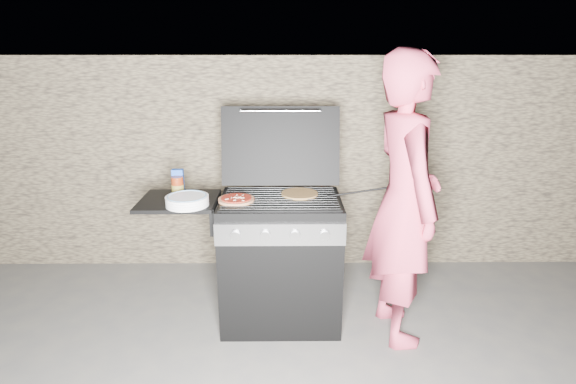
{
  "coord_description": "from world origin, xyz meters",
  "views": [
    {
      "loc": [
        0.03,
        -2.8,
        1.84
      ],
      "look_at": [
        0.05,
        0.0,
        0.95
      ],
      "focal_mm": 28.0,
      "sensor_mm": 36.0,
      "label": 1
    }
  ],
  "objects_px": {
    "gas_grill": "(244,261)",
    "pizza_topped": "(236,199)",
    "person": "(404,202)",
    "sauce_jar": "(178,186)"
  },
  "relations": [
    {
      "from": "gas_grill",
      "to": "pizza_topped",
      "type": "distance_m",
      "value": 0.47
    },
    {
      "from": "person",
      "to": "sauce_jar",
      "type": "bearing_deg",
      "value": 74.1
    },
    {
      "from": "gas_grill",
      "to": "person",
      "type": "xyz_separation_m",
      "value": [
        1.03,
        -0.14,
        0.47
      ]
    },
    {
      "from": "sauce_jar",
      "to": "person",
      "type": "height_order",
      "value": "person"
    },
    {
      "from": "gas_grill",
      "to": "pizza_topped",
      "type": "relative_size",
      "value": 5.79
    },
    {
      "from": "pizza_topped",
      "to": "person",
      "type": "height_order",
      "value": "person"
    },
    {
      "from": "gas_grill",
      "to": "pizza_topped",
      "type": "bearing_deg",
      "value": -117.68
    },
    {
      "from": "gas_grill",
      "to": "sauce_jar",
      "type": "height_order",
      "value": "sauce_jar"
    },
    {
      "from": "gas_grill",
      "to": "person",
      "type": "bearing_deg",
      "value": -7.57
    },
    {
      "from": "person",
      "to": "pizza_topped",
      "type": "bearing_deg",
      "value": 79.38
    }
  ]
}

